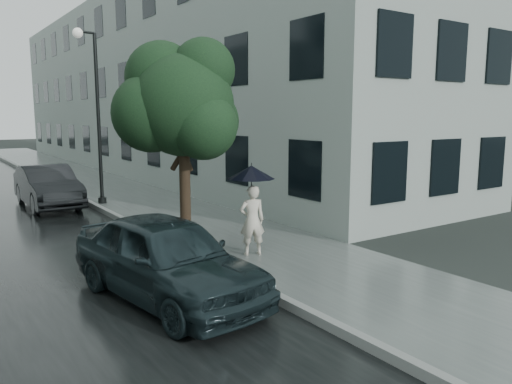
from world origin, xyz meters
TOP-DOWN VIEW (x-y plane):
  - ground at (0.00, 0.00)m, footprint 120.00×120.00m
  - sidewalk at (0.25, 12.00)m, footprint 3.50×60.00m
  - kerb_near at (-1.57, 12.00)m, footprint 0.15×60.00m
  - building_near at (5.47, 19.50)m, footprint 7.02×36.00m
  - pedestrian at (-0.38, 2.00)m, footprint 0.64×0.52m
  - umbrella at (-0.40, 2.00)m, footprint 1.23×1.23m
  - street_tree at (-1.45, 3.08)m, footprint 2.81×2.56m
  - lamp_post at (-1.23, 10.11)m, footprint 0.84×0.37m
  - car_near at (-2.97, 0.62)m, footprint 2.22×4.27m
  - car_far at (-2.74, 10.45)m, footprint 1.46×4.11m

SIDE VIEW (x-z plane):
  - ground at x=0.00m, z-range 0.00..0.00m
  - sidewalk at x=0.25m, z-range 0.00..0.01m
  - kerb_near at x=-1.57m, z-range 0.00..0.15m
  - car_far at x=-2.74m, z-range 0.01..1.36m
  - car_near at x=-2.97m, z-range 0.01..1.39m
  - pedestrian at x=-0.38m, z-range 0.01..1.52m
  - umbrella at x=-0.40m, z-range 1.27..2.32m
  - street_tree at x=-1.45m, z-range 0.92..5.50m
  - lamp_post at x=-1.23m, z-range 0.39..6.10m
  - building_near at x=5.47m, z-range 0.00..9.00m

